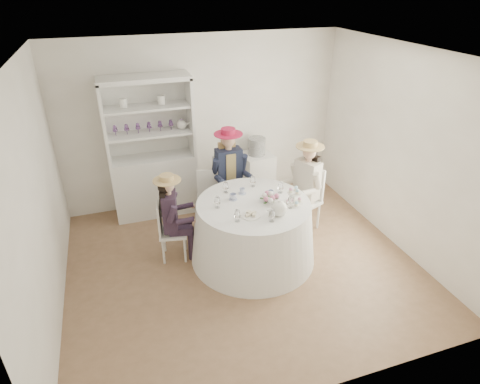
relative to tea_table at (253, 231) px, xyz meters
name	(u,v)px	position (x,y,z in m)	size (l,w,h in m)	color
ground	(242,264)	(-0.19, -0.11, -0.42)	(4.50, 4.50, 0.00)	brown
ceiling	(243,55)	(-0.19, -0.11, 2.28)	(4.50, 4.50, 0.00)	white
wall_back	(203,122)	(-0.19, 1.89, 0.93)	(4.50, 4.50, 0.00)	silver
wall_front	(326,280)	(-0.19, -2.11, 0.93)	(4.50, 4.50, 0.00)	silver
wall_left	(37,203)	(-2.44, -0.11, 0.93)	(4.50, 4.50, 0.00)	silver
wall_right	(401,151)	(2.06, -0.11, 0.93)	(4.50, 4.50, 0.00)	silver
tea_table	(253,231)	(0.00, 0.00, 0.00)	(1.68, 1.68, 0.85)	white
hutch	(154,167)	(-1.06, 1.66, 0.36)	(1.35, 0.62, 2.19)	silver
side_table	(256,175)	(0.65, 1.64, -0.03)	(0.50, 0.50, 0.78)	silver
hatbox	(257,146)	(0.65, 1.64, 0.50)	(0.29, 0.29, 0.29)	black
guest_left	(172,213)	(-1.01, 0.34, 0.28)	(0.49, 0.47, 1.25)	silver
guest_mid	(229,170)	(0.00, 1.07, 0.42)	(0.54, 0.56, 1.49)	silver
guest_right	(306,181)	(0.97, 0.44, 0.38)	(0.59, 0.54, 1.42)	silver
spare_chair	(209,191)	(-0.30, 1.17, 0.05)	(0.44, 0.44, 0.89)	silver
teacup_a	(233,197)	(-0.22, 0.17, 0.46)	(0.10, 0.10, 0.08)	white
teacup_b	(242,191)	(-0.06, 0.29, 0.46)	(0.07, 0.07, 0.07)	white
teacup_c	(271,193)	(0.28, 0.12, 0.46)	(0.08, 0.08, 0.07)	white
flower_bowl	(271,199)	(0.23, -0.01, 0.45)	(0.20, 0.20, 0.05)	white
flower_arrangement	(270,197)	(0.20, -0.05, 0.51)	(0.17, 0.18, 0.07)	#D46A93
table_teapot	(279,208)	(0.20, -0.36, 0.52)	(0.28, 0.20, 0.21)	white
sandwich_plate	(251,215)	(-0.14, -0.28, 0.44)	(0.24, 0.24, 0.05)	white
cupcake_stand	(294,198)	(0.48, -0.17, 0.51)	(0.24, 0.24, 0.22)	white
stemware_set	(254,198)	(0.00, 0.00, 0.50)	(0.99, 0.99, 0.15)	white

